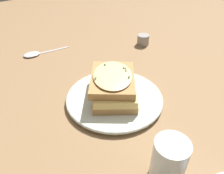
{
  "coord_description": "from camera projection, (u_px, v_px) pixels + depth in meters",
  "views": [
    {
      "loc": [
        -0.38,
        0.27,
        0.39
      ],
      "look_at": [
        0.0,
        0.0,
        0.05
      ],
      "focal_mm": 35.0,
      "sensor_mm": 36.0,
      "label": 1
    }
  ],
  "objects": [
    {
      "name": "water_glass",
      "position": [
        169.0,
        161.0,
        0.39
      ],
      "size": [
        0.06,
        0.06,
        0.1
      ],
      "primitive_type": "cylinder",
      "color": "silver",
      "rests_on": "ground_plane"
    },
    {
      "name": "ground_plane",
      "position": [
        114.0,
        101.0,
        0.61
      ],
      "size": [
        2.4,
        2.4,
        0.0
      ],
      "primitive_type": "plane",
      "color": "olive"
    },
    {
      "name": "dinner_plate",
      "position": [
        112.0,
        98.0,
        0.6
      ],
      "size": [
        0.26,
        0.26,
        0.02
      ],
      "color": "silver",
      "rests_on": "ground_plane"
    },
    {
      "name": "condiment_pot",
      "position": [
        143.0,
        40.0,
        0.88
      ],
      "size": [
        0.05,
        0.05,
        0.04
      ],
      "primitive_type": "cylinder",
      "color": "gray",
      "rests_on": "ground_plane"
    },
    {
      "name": "sandwich",
      "position": [
        112.0,
        85.0,
        0.58
      ],
      "size": [
        0.19,
        0.18,
        0.07
      ],
      "rotation": [
        0.0,
        0.0,
        5.71
      ],
      "color": "#B2844C",
      "rests_on": "dinner_plate"
    },
    {
      "name": "spoon",
      "position": [
        34.0,
        54.0,
        0.81
      ],
      "size": [
        0.05,
        0.17,
        0.01
      ],
      "rotation": [
        0.0,
        0.0,
        6.2
      ],
      "color": "silver",
      "rests_on": "ground_plane"
    }
  ]
}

